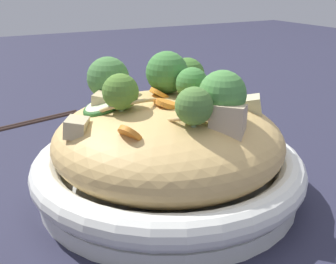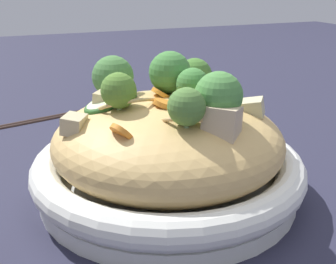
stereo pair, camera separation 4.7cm
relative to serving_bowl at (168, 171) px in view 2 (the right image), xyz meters
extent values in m
plane|color=#262639|center=(0.00, 0.00, -0.03)|extent=(3.00, 3.00, 0.00)
cylinder|color=white|center=(0.00, 0.00, -0.02)|extent=(0.29, 0.29, 0.02)
torus|color=white|center=(0.00, 0.00, 0.01)|extent=(0.31, 0.31, 0.03)
ellipsoid|color=tan|center=(0.00, 0.00, 0.04)|extent=(0.26, 0.26, 0.10)
torus|color=tan|center=(0.02, 0.01, 0.07)|extent=(0.09, 0.08, 0.03)
torus|color=tan|center=(0.01, 0.04, 0.08)|extent=(0.07, 0.07, 0.03)
torus|color=tan|center=(-0.05, 0.00, 0.08)|extent=(0.07, 0.07, 0.02)
cone|color=#98B576|center=(0.00, 0.06, 0.08)|extent=(0.02, 0.02, 0.02)
sphere|color=#507C2F|center=(0.00, 0.06, 0.10)|extent=(0.04, 0.04, 0.04)
cone|color=#8DB775|center=(-0.06, -0.03, 0.08)|extent=(0.02, 0.02, 0.02)
sphere|color=#4B8942|center=(-0.06, -0.03, 0.10)|extent=(0.06, 0.06, 0.05)
cone|color=#8CB96E|center=(-0.01, -0.03, 0.08)|extent=(0.02, 0.02, 0.01)
sphere|color=#42813A|center=(-0.01, -0.03, 0.10)|extent=(0.05, 0.05, 0.04)
cone|color=#94B277|center=(-0.07, 0.01, 0.08)|extent=(0.02, 0.02, 0.02)
sphere|color=#4E7A38|center=(-0.07, 0.01, 0.10)|extent=(0.05, 0.05, 0.04)
cone|color=#93AB75|center=(0.03, -0.01, 0.08)|extent=(0.03, 0.03, 0.02)
sphere|color=#44823D|center=(0.03, -0.01, 0.11)|extent=(0.07, 0.07, 0.05)
cone|color=#92B976|center=(0.07, 0.04, 0.07)|extent=(0.02, 0.02, 0.02)
sphere|color=#4A7E40|center=(0.07, 0.04, 0.10)|extent=(0.05, 0.05, 0.05)
cone|color=#92AF72|center=(0.07, -0.06, 0.07)|extent=(0.02, 0.02, 0.01)
sphere|color=#44772F|center=(0.07, -0.06, 0.09)|extent=(0.05, 0.05, 0.05)
cylinder|color=orange|center=(0.02, -0.05, 0.08)|extent=(0.03, 0.03, 0.02)
cylinder|color=orange|center=(-0.07, -0.04, 0.08)|extent=(0.02, 0.02, 0.02)
cylinder|color=orange|center=(-0.02, 0.01, 0.09)|extent=(0.03, 0.03, 0.01)
cylinder|color=orange|center=(-0.02, -0.01, 0.09)|extent=(0.03, 0.03, 0.02)
cylinder|color=orange|center=(-0.05, 0.07, 0.08)|extent=(0.03, 0.03, 0.02)
cylinder|color=orange|center=(0.02, 0.00, 0.09)|extent=(0.03, 0.03, 0.02)
cylinder|color=beige|center=(0.03, 0.06, 0.08)|extent=(0.04, 0.04, 0.02)
torus|color=#285B22|center=(0.03, 0.06, 0.08)|extent=(0.05, 0.05, 0.02)
cylinder|color=beige|center=(0.07, -0.02, 0.08)|extent=(0.04, 0.04, 0.02)
torus|color=#2F5B2B|center=(0.07, -0.02, 0.08)|extent=(0.05, 0.05, 0.03)
cylinder|color=beige|center=(0.10, 0.04, 0.07)|extent=(0.04, 0.05, 0.03)
torus|color=#235D28|center=(0.10, 0.04, 0.07)|extent=(0.05, 0.05, 0.04)
cylinder|color=beige|center=(0.03, 0.05, 0.08)|extent=(0.03, 0.04, 0.03)
torus|color=#215428|center=(0.03, 0.05, 0.08)|extent=(0.03, 0.04, 0.03)
cube|color=#C8B08C|center=(-0.08, -0.02, 0.08)|extent=(0.04, 0.04, 0.03)
cube|color=#C8B88C|center=(0.00, 0.10, 0.07)|extent=(0.03, 0.03, 0.02)
cube|color=#C6BD8F|center=(-0.03, -0.09, 0.08)|extent=(0.04, 0.04, 0.02)
cube|color=#D0B787|center=(0.03, 0.06, 0.08)|extent=(0.04, 0.04, 0.02)
cylinder|color=black|center=(0.33, 0.11, -0.02)|extent=(0.05, 0.20, 0.01)
cylinder|color=black|center=(0.32, 0.10, -0.02)|extent=(0.05, 0.20, 0.01)
camera|label=1|loc=(-0.39, 0.21, 0.21)|focal=44.75mm
camera|label=2|loc=(-0.41, 0.17, 0.21)|focal=44.75mm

